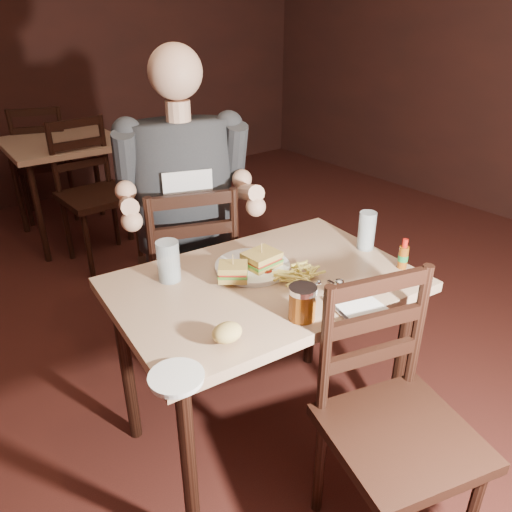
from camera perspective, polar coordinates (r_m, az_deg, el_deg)
room_shell at (r=1.80m, az=5.89°, el=17.84°), size 7.00×7.00×7.00m
main_table at (r=1.88m, az=0.96°, el=-5.21°), size 1.16×0.84×0.77m
bg_table at (r=4.07m, az=-21.10°, el=10.98°), size 0.84×0.84×0.77m
chair_far at (r=2.49m, az=-7.69°, el=-1.92°), size 0.60×0.62×0.98m
chair_near at (r=1.72m, az=16.25°, el=-19.14°), size 0.56×0.58×0.95m
bg_chair_far at (r=4.64m, az=-22.99°, el=9.85°), size 0.58×0.60×0.96m
bg_chair_near at (r=3.63m, az=-17.69°, el=6.56°), size 0.46×0.51×0.99m
diner at (r=2.23m, az=-8.26°, el=9.56°), size 0.73×0.65×1.04m
dinner_plate at (r=1.91m, az=-0.40°, el=-1.33°), size 0.31×0.31×0.02m
sandwich_left at (r=1.79m, az=-2.65°, el=-1.35°), size 0.13×0.13×0.09m
sandwich_right at (r=1.87m, az=0.64°, el=0.19°), size 0.13×0.11×0.11m
fries_pile at (r=1.82m, az=4.64°, el=-1.92°), size 0.23×0.18×0.04m
ketchup_dollop at (r=1.85m, az=1.23°, el=-1.75°), size 0.05×0.05×0.01m
glass_left at (r=1.83m, az=-9.98°, el=-0.58°), size 0.09×0.09×0.15m
glass_right at (r=2.09m, az=12.53°, el=2.85°), size 0.08×0.08×0.16m
hot_sauce at (r=1.98m, az=16.51°, el=0.26°), size 0.04×0.04×0.12m
salt_shaker at (r=1.75m, az=9.43°, el=-3.71°), size 0.04×0.04×0.06m
syrup_dispenser at (r=1.60m, az=5.32°, el=-5.36°), size 0.10×0.10×0.12m
napkin at (r=1.72m, az=11.70°, el=-5.70°), size 0.19×0.18×0.00m
knife at (r=1.67m, az=9.58°, el=-6.38°), size 0.07×0.20×0.00m
fork at (r=1.80m, az=9.95°, el=-3.75°), size 0.02×0.15×0.00m
side_plate at (r=1.40m, az=-9.09°, el=-13.67°), size 0.17×0.17×0.01m
bread_roll at (r=1.50m, az=-3.33°, el=-8.73°), size 0.10×0.09×0.06m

